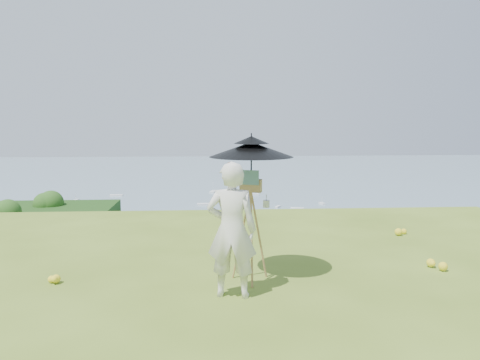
{
  "coord_description": "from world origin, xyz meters",
  "views": [
    {
      "loc": [
        0.26,
        -4.23,
        2.18
      ],
      "look_at": [
        0.82,
        4.36,
        1.07
      ],
      "focal_mm": 35.0,
      "sensor_mm": 36.0,
      "label": 1
    }
  ],
  "objects": [
    {
      "name": "sun_umbrella",
      "position": [
        0.81,
        1.94,
        1.63
      ],
      "size": [
        1.47,
        1.47,
        0.76
      ],
      "primitive_type": null,
      "rotation": [
        0.0,
        0.0,
        -0.39
      ],
      "color": "black",
      "rests_on": "field_easel"
    },
    {
      "name": "painter_cap",
      "position": [
        0.52,
        1.36,
        1.64
      ],
      "size": [
        0.21,
        0.24,
        0.1
      ],
      "primitive_type": null,
      "rotation": [
        0.0,
        0.0,
        -0.19
      ],
      "color": "#CA6E79",
      "rests_on": "painter"
    },
    {
      "name": "harbor_town",
      "position": [
        0.0,
        75.0,
        -29.5
      ],
      "size": [
        110.0,
        22.0,
        5.0
      ],
      "primitive_type": null,
      "color": "silver",
      "rests_on": "shoreline_tier"
    },
    {
      "name": "bay_water",
      "position": [
        0.0,
        240.0,
        -34.0
      ],
      "size": [
        700.0,
        700.0,
        0.0
      ],
      "primitive_type": "plane",
      "color": "#6D8F9C",
      "rests_on": "ground"
    },
    {
      "name": "slope_trees",
      "position": [
        0.0,
        35.0,
        -15.0
      ],
      "size": [
        110.0,
        50.0,
        6.0
      ],
      "primitive_type": null,
      "color": "#225519",
      "rests_on": "forest_slope"
    },
    {
      "name": "shoreline_tier",
      "position": [
        0.0,
        75.0,
        -36.0
      ],
      "size": [
        170.0,
        28.0,
        8.0
      ],
      "primitive_type": "cube",
      "color": "#6F6958",
      "rests_on": "bay_water"
    },
    {
      "name": "painter",
      "position": [
        0.52,
        1.36,
        0.84
      ],
      "size": [
        0.67,
        0.49,
        1.69
      ],
      "primitive_type": "imported",
      "rotation": [
        0.0,
        0.0,
        2.99
      ],
      "color": "white",
      "rests_on": "ground"
    },
    {
      "name": "ground",
      "position": [
        0.0,
        0.0,
        0.0
      ],
      "size": [
        14.0,
        14.0,
        0.0
      ],
      "primitive_type": "plane",
      "color": "#5A7521",
      "rests_on": "ground"
    },
    {
      "name": "field_easel",
      "position": [
        0.8,
        1.91,
        0.76
      ],
      "size": [
        0.75,
        0.75,
        1.53
      ],
      "primitive_type": null,
      "rotation": [
        0.0,
        0.0,
        -0.36
      ],
      "color": "olive",
      "rests_on": "ground"
    },
    {
      "name": "moored_boats",
      "position": [
        -12.5,
        161.0,
        -33.65
      ],
      "size": [
        140.0,
        140.0,
        0.7
      ],
      "primitive_type": null,
      "color": "white",
      "rests_on": "bay_water"
    },
    {
      "name": "wildflowers",
      "position": [
        0.0,
        0.25,
        0.06
      ],
      "size": [
        10.0,
        10.5,
        0.12
      ],
      "primitive_type": null,
      "color": "yellow",
      "rests_on": "ground"
    }
  ]
}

